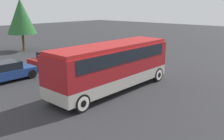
% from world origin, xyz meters
% --- Properties ---
extents(ground_plane, '(120.00, 120.00, 0.00)m').
position_xyz_m(ground_plane, '(0.00, 0.00, 0.00)').
color(ground_plane, '#2D2D30').
extents(tour_bus, '(9.27, 2.59, 3.10)m').
position_xyz_m(tour_bus, '(0.10, 0.00, 1.86)').
color(tour_bus, '#B7B2A8').
rests_on(tour_bus, ground_plane).
extents(parked_car_near, '(4.59, 1.85, 1.42)m').
position_xyz_m(parked_car_near, '(1.58, 8.63, 0.71)').
color(parked_car_near, maroon).
rests_on(parked_car_near, ground_plane).
extents(parked_car_mid, '(4.50, 1.83, 1.39)m').
position_xyz_m(parked_car_mid, '(2.27, 5.64, 0.69)').
color(parked_car_mid, '#2D5638').
rests_on(parked_car_mid, ground_plane).
extents(parked_car_far, '(4.04, 1.98, 1.45)m').
position_xyz_m(parked_car_far, '(-3.60, 7.36, 0.72)').
color(parked_car_far, navy).
rests_on(parked_car_far, ground_plane).
extents(tree_center, '(3.45, 3.45, 6.29)m').
position_xyz_m(tree_center, '(3.88, 18.18, 4.19)').
color(tree_center, brown).
rests_on(tree_center, ground_plane).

